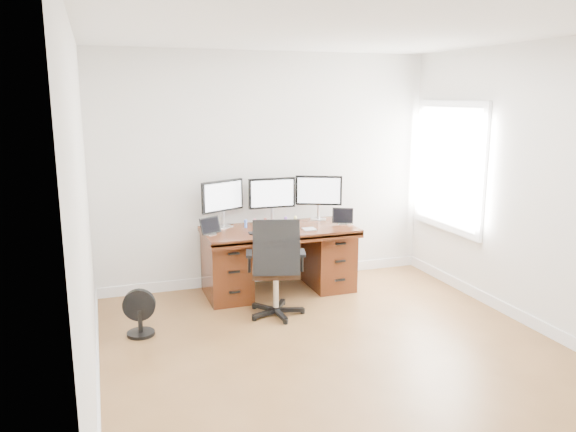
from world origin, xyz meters
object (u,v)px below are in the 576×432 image
object	(u,v)px
monitor_center	(272,195)
office_chair	(276,284)
desk	(279,257)
keyboard	(285,232)
floor_fan	(140,314)

from	to	relation	value
monitor_center	office_chair	bearing A→B (deg)	-104.29
office_chair	monitor_center	xyz separation A→B (m)	(0.26, 0.95, 0.74)
desk	monitor_center	world-z (taller)	monitor_center
monitor_center	keyboard	distance (m)	0.59
desk	keyboard	xyz separation A→B (m)	(-0.01, -0.25, 0.36)
keyboard	office_chair	bearing A→B (deg)	-113.59
office_chair	floor_fan	bearing A→B (deg)	-163.04
floor_fan	office_chair	bearing A→B (deg)	12.40
office_chair	desk	bearing A→B (deg)	85.61
office_chair	keyboard	distance (m)	0.67
desk	office_chair	distance (m)	0.76
desk	floor_fan	size ratio (longest dim) A/B	3.84
desk	keyboard	world-z (taller)	keyboard
office_chair	keyboard	xyz separation A→B (m)	(0.25, 0.46, 0.42)
office_chair	monitor_center	distance (m)	1.23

